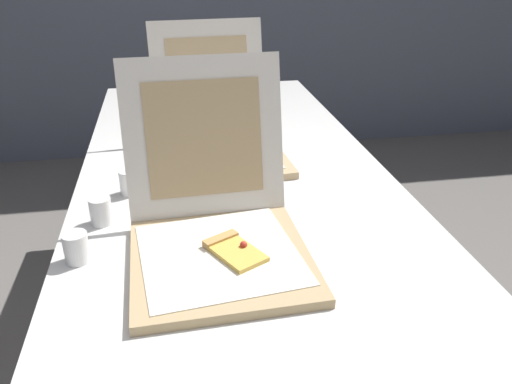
% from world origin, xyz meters
% --- Properties ---
extents(table, '(0.92, 2.28, 0.73)m').
position_xyz_m(table, '(0.00, 0.63, 0.68)').
color(table, silver).
rests_on(table, ground).
extents(pizza_box_front, '(0.40, 0.49, 0.39)m').
position_xyz_m(pizza_box_front, '(-0.09, 0.29, 0.78)').
color(pizza_box_front, tan).
rests_on(pizza_box_front, table).
extents(pizza_box_middle, '(0.41, 0.49, 0.39)m').
position_xyz_m(pizza_box_middle, '(-0.03, 0.86, 0.78)').
color(pizza_box_middle, tan).
rests_on(pizza_box_middle, table).
extents(cup_white_mid, '(0.05, 0.05, 0.07)m').
position_xyz_m(cup_white_mid, '(-0.30, 0.63, 0.76)').
color(cup_white_mid, white).
rests_on(cup_white_mid, table).
extents(cup_white_near_center, '(0.05, 0.05, 0.07)m').
position_xyz_m(cup_white_near_center, '(-0.36, 0.47, 0.76)').
color(cup_white_near_center, white).
rests_on(cup_white_near_center, table).
extents(cup_white_near_left, '(0.05, 0.05, 0.07)m').
position_xyz_m(cup_white_near_left, '(-0.40, 0.31, 0.76)').
color(cup_white_near_left, white).
rests_on(cup_white_near_left, table).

